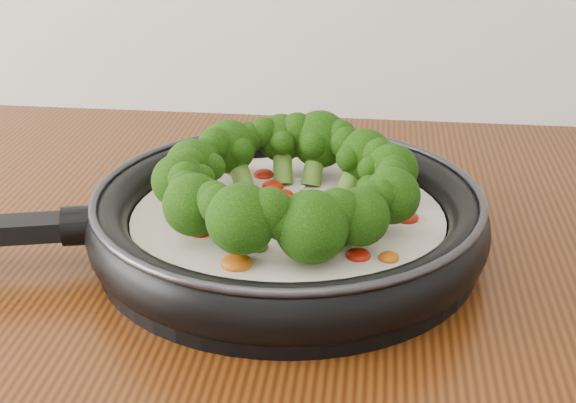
# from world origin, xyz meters

# --- Properties ---
(skillet) EXTENTS (0.59, 0.44, 0.11)m
(skillet) POSITION_xyz_m (-0.06, 1.10, 0.94)
(skillet) COLOR black
(skillet) RESTS_ON counter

